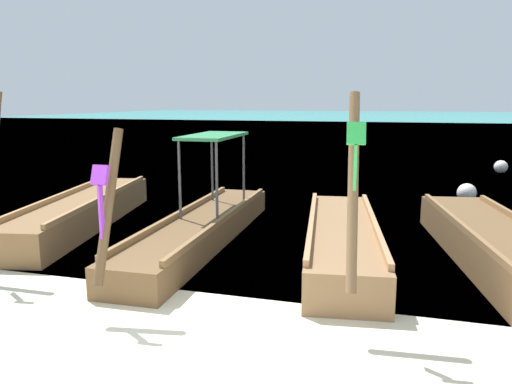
% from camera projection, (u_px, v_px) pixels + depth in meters
% --- Properties ---
extents(sea_water, '(120.00, 120.00, 0.00)m').
position_uv_depth(sea_water, '(375.00, 121.00, 63.60)').
color(sea_water, teal).
rests_on(sea_water, ground).
extents(longtail_boat_pink_ribbon, '(2.10, 6.13, 2.82)m').
position_uv_depth(longtail_boat_pink_ribbon, '(82.00, 212.00, 10.43)').
color(longtail_boat_pink_ribbon, brown).
rests_on(longtail_boat_pink_ribbon, ground).
extents(longtail_boat_violet_ribbon, '(1.18, 6.64, 2.34)m').
position_uv_depth(longtail_boat_violet_ribbon, '(202.00, 226.00, 9.28)').
color(longtail_boat_violet_ribbon, brown).
rests_on(longtail_boat_violet_ribbon, ground).
extents(longtail_boat_green_ribbon, '(1.78, 5.67, 2.78)m').
position_uv_depth(longtail_boat_green_ribbon, '(342.00, 240.00, 8.38)').
color(longtail_boat_green_ribbon, olive).
rests_on(longtail_boat_green_ribbon, ground).
extents(longtail_boat_yellow_ribbon, '(2.25, 7.31, 2.47)m').
position_uv_depth(longtail_boat_yellow_ribbon, '(511.00, 258.00, 7.38)').
color(longtail_boat_yellow_ribbon, brown).
rests_on(longtail_boat_yellow_ribbon, ground).
extents(mooring_buoy_near, '(0.50, 0.50, 0.50)m').
position_uv_depth(mooring_buoy_near, '(467.00, 193.00, 12.97)').
color(mooring_buoy_near, white).
rests_on(mooring_buoy_near, sea_water).
extents(mooring_buoy_far, '(0.48, 0.48, 0.48)m').
position_uv_depth(mooring_buoy_far, '(501.00, 167.00, 18.07)').
color(mooring_buoy_far, white).
rests_on(mooring_buoy_far, sea_water).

